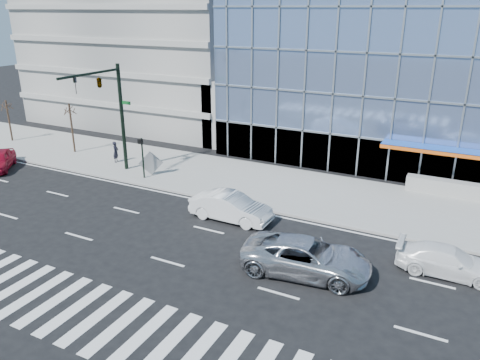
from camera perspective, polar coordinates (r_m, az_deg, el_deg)
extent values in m
plane|color=black|center=(26.91, -3.85, -6.09)|extent=(160.00, 160.00, 0.00)
cube|color=gray|center=(33.40, 3.20, -0.54)|extent=(120.00, 8.00, 0.15)
cube|color=gray|center=(56.87, -8.17, 18.18)|extent=(24.00, 24.00, 20.00)
cube|color=gray|center=(43.73, 1.47, 8.51)|extent=(6.00, 8.00, 6.00)
cylinder|color=black|center=(36.38, -14.17, 7.33)|extent=(0.28, 0.28, 8.00)
cylinder|color=black|center=(33.75, -17.85, 12.23)|extent=(0.18, 5.60, 0.18)
imported|color=black|center=(32.86, -19.46, 10.79)|extent=(0.18, 0.22, 1.10)
imported|color=black|center=(34.40, -16.80, 11.46)|extent=(0.48, 2.24, 0.90)
cube|color=#0C591E|center=(35.84, -13.78, 9.14)|extent=(0.90, 0.05, 0.25)
cylinder|color=black|center=(34.71, -11.76, 2.62)|extent=(0.12, 0.12, 3.00)
cube|color=black|center=(34.23, -12.07, 4.63)|extent=(0.30, 0.25, 0.35)
cylinder|color=#332319|center=(42.64, -19.80, 5.97)|extent=(0.16, 0.16, 4.20)
ellipsoid|color=#332319|center=(42.29, -20.07, 8.17)|extent=(1.10, 1.10, 0.90)
cylinder|color=#332319|center=(48.74, -26.33, 6.51)|extent=(0.16, 0.16, 3.80)
ellipsoid|color=#332319|center=(48.45, -26.61, 8.24)|extent=(1.10, 1.10, 0.90)
imported|color=silver|center=(22.63, 8.07, -9.29)|extent=(6.45, 3.59, 1.70)
imported|color=white|center=(24.49, 24.01, -9.02)|extent=(4.76, 2.04, 1.37)
imported|color=white|center=(27.76, -1.12, -3.32)|extent=(4.98, 1.77, 1.64)
imported|color=black|center=(39.05, -14.91, 3.35)|extent=(0.57, 0.71, 1.70)
cube|color=gray|center=(35.39, -10.83, 2.05)|extent=(1.54, 1.10, 1.84)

